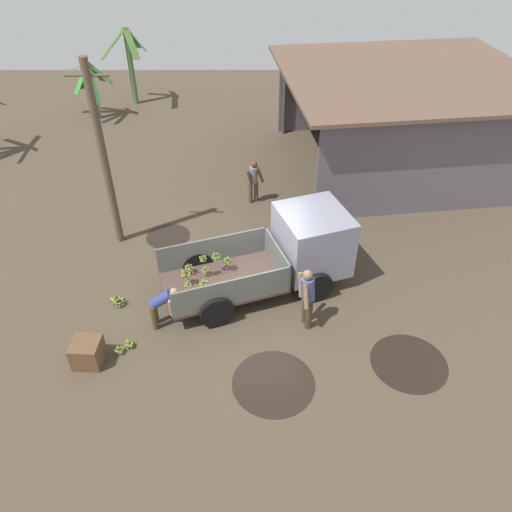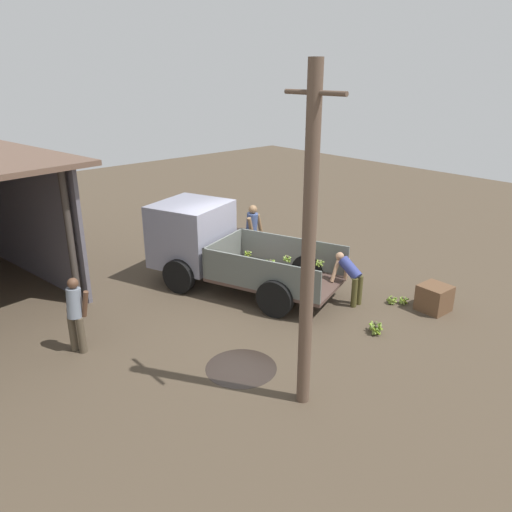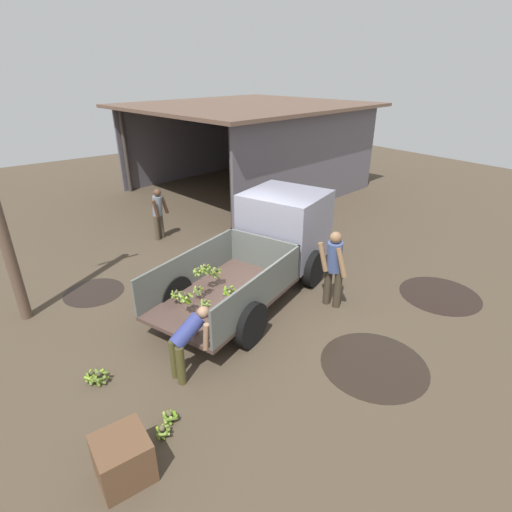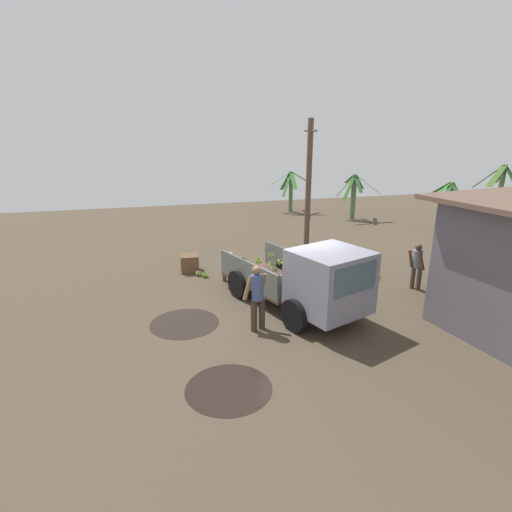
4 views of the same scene
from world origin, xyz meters
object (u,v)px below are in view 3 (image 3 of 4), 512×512
person_bystander_near_shed (158,212)px  banana_bunch_on_ground_3 (93,376)px  banana_bunch_on_ground_2 (170,416)px  banana_bunch_on_ground_0 (163,431)px  banana_bunch_on_ground_1 (100,377)px  wooden_crate_0 (123,458)px  person_foreground_visitor (334,266)px  cargo_truck (275,237)px  person_worker_loading (187,339)px

person_bystander_near_shed → banana_bunch_on_ground_3: bearing=-61.2°
banana_bunch_on_ground_2 → person_bystander_near_shed: bearing=65.6°
banana_bunch_on_ground_0 → banana_bunch_on_ground_3: bearing=104.3°
banana_bunch_on_ground_1 → banana_bunch_on_ground_3: (-0.09, 0.09, -0.01)m
person_bystander_near_shed → wooden_crate_0: (-3.74, -6.85, -0.55)m
person_foreground_visitor → banana_bunch_on_ground_1: person_foreground_visitor is taller
person_bystander_near_shed → banana_bunch_on_ground_2: size_ratio=7.15×
cargo_truck → banana_bunch_on_ground_0: bearing=-167.7°
person_bystander_near_shed → banana_bunch_on_ground_1: person_bystander_near_shed is taller
person_worker_loading → banana_bunch_on_ground_3: size_ratio=4.08×
banana_bunch_on_ground_3 → cargo_truck: bearing=11.5°
person_worker_loading → person_bystander_near_shed: person_bystander_near_shed is taller
cargo_truck → person_worker_loading: cargo_truck is taller
cargo_truck → person_foreground_visitor: (0.15, -1.71, -0.13)m
person_bystander_near_shed → banana_bunch_on_ground_3: 6.10m
cargo_truck → person_bystander_near_shed: 4.13m
cargo_truck → banana_bunch_on_ground_1: 4.80m
cargo_truck → person_foreground_visitor: bearing=-104.5°
cargo_truck → person_worker_loading: (-3.32, -1.75, -0.37)m
banana_bunch_on_ground_3 → banana_bunch_on_ground_0: bearing=-75.7°
cargo_truck → banana_bunch_on_ground_3: cargo_truck is taller
person_worker_loading → banana_bunch_on_ground_3: (-1.36, 0.79, -0.59)m
person_bystander_near_shed → banana_bunch_on_ground_1: (-3.45, -5.01, -0.73)m
person_foreground_visitor → person_bystander_near_shed: size_ratio=1.12×
person_worker_loading → banana_bunch_on_ground_0: 1.42m
cargo_truck → banana_bunch_on_ground_1: bearing=173.3°
cargo_truck → wooden_crate_0: (-4.88, -2.89, -0.78)m
banana_bunch_on_ground_0 → wooden_crate_0: 0.70m
person_worker_loading → banana_bunch_on_ground_2: (-0.73, -0.71, -0.61)m
banana_bunch_on_ground_2 → banana_bunch_on_ground_3: bearing=112.7°
banana_bunch_on_ground_0 → wooden_crate_0: (-0.63, -0.25, 0.19)m
banana_bunch_on_ground_0 → banana_bunch_on_ground_1: bearing=102.1°
wooden_crate_0 → banana_bunch_on_ground_1: bearing=81.1°
person_foreground_visitor → banana_bunch_on_ground_3: (-4.83, 0.76, -0.84)m
cargo_truck → wooden_crate_0: size_ratio=8.06×
person_foreground_visitor → banana_bunch_on_ground_3: bearing=-23.3°
banana_bunch_on_ground_0 → person_worker_loading: bearing=43.9°
cargo_truck → banana_bunch_on_ground_1: size_ratio=16.86×
banana_bunch_on_ground_2 → banana_bunch_on_ground_1: bearing=110.9°
person_bystander_near_shed → banana_bunch_on_ground_0: bearing=-50.7°
cargo_truck → person_foreground_visitor: size_ratio=2.97×
person_bystander_near_shed → banana_bunch_on_ground_3: person_bystander_near_shed is taller
banana_bunch_on_ground_0 → banana_bunch_on_ground_2: banana_bunch_on_ground_0 is taller
banana_bunch_on_ground_2 → wooden_crate_0: 0.96m
banana_bunch_on_ground_0 → person_foreground_visitor: bearing=11.9°
person_worker_loading → banana_bunch_on_ground_1: bearing=148.7°
person_bystander_near_shed → banana_bunch_on_ground_0: 7.34m
person_bystander_near_shed → wooden_crate_0: person_bystander_near_shed is taller
cargo_truck → wooden_crate_0: bearing=-168.9°
banana_bunch_on_ground_1 → wooden_crate_0: wooden_crate_0 is taller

